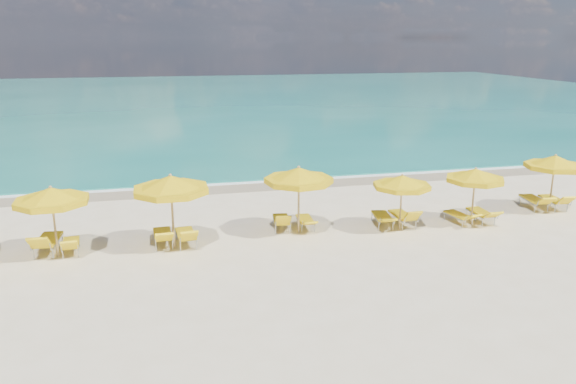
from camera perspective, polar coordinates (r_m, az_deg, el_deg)
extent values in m
plane|color=beige|center=(20.60, 0.95, -4.30)|extent=(120.00, 120.00, 0.00)
cube|color=#147063|center=(67.33, -9.18, 9.29)|extent=(120.00, 80.00, 0.30)
cube|color=tan|center=(27.53, -2.80, 0.77)|extent=(120.00, 2.60, 0.01)
cube|color=white|center=(28.29, -3.09, 1.17)|extent=(120.00, 1.20, 0.03)
cube|color=white|center=(36.50, -14.92, 3.91)|extent=(14.00, 0.36, 0.05)
cube|color=white|center=(45.20, 3.40, 6.54)|extent=(18.00, 0.30, 0.05)
cylinder|color=tan|center=(19.67, -22.63, -2.95)|extent=(0.07, 0.07, 2.31)
cone|color=yellow|center=(19.41, -22.93, -0.22)|extent=(3.05, 3.05, 0.46)
cylinder|color=yellow|center=(19.46, -22.86, -0.86)|extent=(3.07, 3.07, 0.18)
sphere|color=tan|center=(19.35, -23.00, 0.45)|extent=(0.10, 0.10, 0.10)
cylinder|color=tan|center=(19.25, -11.66, -2.12)|extent=(0.08, 0.08, 2.51)
cone|color=yellow|center=(18.96, -11.84, 0.93)|extent=(3.37, 3.37, 0.50)
cylinder|color=yellow|center=(19.03, -11.79, 0.21)|extent=(3.40, 3.40, 0.20)
sphere|color=tan|center=(18.90, -11.88, 1.68)|extent=(0.11, 0.11, 0.11)
cylinder|color=tan|center=(20.34, 1.08, -0.96)|extent=(0.08, 0.08, 2.43)
cone|color=yellow|center=(20.08, 1.10, 1.84)|extent=(2.98, 2.98, 0.49)
cylinder|color=yellow|center=(20.14, 1.09, 1.19)|extent=(3.01, 3.01, 0.19)
sphere|color=tan|center=(20.02, 1.10, 2.54)|extent=(0.11, 0.11, 0.11)
cylinder|color=tan|center=(21.13, 11.39, -1.16)|extent=(0.06, 0.06, 2.07)
cone|color=yellow|center=(20.90, 11.51, 1.13)|extent=(2.47, 2.47, 0.41)
cylinder|color=yellow|center=(20.95, 11.49, 0.60)|extent=(2.49, 2.49, 0.17)
sphere|color=tan|center=(20.85, 11.55, 1.70)|extent=(0.09, 0.09, 0.09)
cylinder|color=tan|center=(22.54, 18.31, -0.49)|extent=(0.07, 0.07, 2.15)
cone|color=yellow|center=(22.32, 18.50, 1.74)|extent=(2.50, 2.50, 0.43)
cylinder|color=yellow|center=(22.37, 18.46, 1.22)|extent=(2.52, 2.52, 0.17)
sphere|color=tan|center=(22.27, 18.55, 2.29)|extent=(0.10, 0.10, 0.10)
cylinder|color=tan|center=(25.45, 25.25, 0.75)|extent=(0.07, 0.07, 2.30)
cone|color=yellow|center=(25.25, 25.50, 2.87)|extent=(2.56, 2.56, 0.46)
cylinder|color=yellow|center=(25.29, 25.44, 2.37)|extent=(2.59, 2.59, 0.18)
sphere|color=tan|center=(25.20, 25.56, 3.39)|extent=(0.10, 0.10, 0.10)
cube|color=yellow|center=(20.50, -23.18, -4.46)|extent=(0.77, 1.50, 0.09)
cube|color=yellow|center=(19.54, -23.95, -4.74)|extent=(0.69, 0.60, 0.54)
cube|color=yellow|center=(20.16, -21.19, -4.83)|extent=(0.62, 1.20, 0.07)
cube|color=yellow|center=(19.37, -21.33, -5.07)|extent=(0.55, 0.49, 0.42)
cube|color=yellow|center=(19.98, -12.62, -4.16)|extent=(0.66, 1.35, 0.08)
cube|color=yellow|center=(19.07, -12.47, -4.49)|extent=(0.62, 0.57, 0.45)
cube|color=yellow|center=(19.85, -10.36, -4.18)|extent=(0.69, 1.36, 0.08)
cube|color=yellow|center=(18.95, -10.04, -4.43)|extent=(0.63, 0.55, 0.48)
cube|color=yellow|center=(21.09, -0.69, -2.79)|extent=(0.72, 1.31, 0.08)
cube|color=yellow|center=(20.24, -0.49, -2.93)|extent=(0.61, 0.53, 0.48)
cube|color=yellow|center=(21.22, 1.73, -2.76)|extent=(0.57, 1.18, 0.07)
cube|color=yellow|center=(20.42, 2.21, -3.18)|extent=(0.54, 0.56, 0.27)
cube|color=yellow|center=(21.76, 9.53, -2.41)|extent=(0.76, 1.35, 0.08)
cube|color=yellow|center=(20.88, 10.14, -2.85)|extent=(0.65, 0.67, 0.31)
cube|color=yellow|center=(21.99, 11.48, -2.29)|extent=(0.61, 1.33, 0.08)
cube|color=yellow|center=(21.18, 12.53, -2.41)|extent=(0.60, 0.51, 0.49)
cube|color=yellow|center=(22.72, 16.87, -2.21)|extent=(0.70, 1.22, 0.07)
cube|color=yellow|center=(22.11, 18.22, -2.44)|extent=(0.59, 0.59, 0.32)
cube|color=yellow|center=(23.22, 18.95, -1.93)|extent=(0.57, 1.26, 0.08)
cube|color=yellow|center=(22.47, 20.11, -2.19)|extent=(0.56, 0.55, 0.37)
cube|color=yellow|center=(25.79, 23.65, -0.65)|extent=(0.78, 1.42, 0.08)
cube|color=yellow|center=(24.96, 24.72, -0.83)|extent=(0.68, 0.65, 0.43)
cube|color=yellow|center=(26.17, 25.29, -0.65)|extent=(0.70, 1.35, 0.08)
cube|color=yellow|center=(25.42, 26.40, -0.76)|extent=(0.62, 0.57, 0.45)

